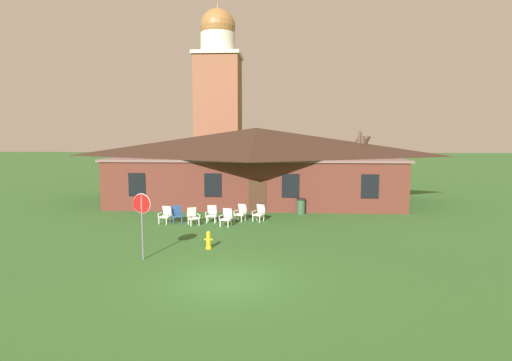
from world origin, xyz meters
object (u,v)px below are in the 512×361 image
object	(u,v)px
stop_sign	(142,213)
lawn_chair_far_side	(241,212)
trash_bin	(301,206)
lawn_chair_left_end	(193,216)
lawn_chair_by_porch	(166,214)
lawn_chair_middle	(212,214)
fire_hydrant	(209,240)
lawn_chair_near_door	(177,214)
lawn_chair_right_end	(227,217)
lawn_chair_under_eave	(259,213)

from	to	relation	value
stop_sign	lawn_chair_far_side	world-z (taller)	stop_sign
stop_sign	trash_bin	world-z (taller)	stop_sign
stop_sign	lawn_chair_left_end	bearing A→B (deg)	84.49
lawn_chair_by_porch	lawn_chair_far_side	size ratio (longest dim) A/B	1.00
lawn_chair_middle	fire_hydrant	bearing A→B (deg)	-81.91
lawn_chair_far_side	fire_hydrant	size ratio (longest dim) A/B	1.21
lawn_chair_near_door	lawn_chair_right_end	bearing A→B (deg)	-14.70
lawn_chair_right_end	fire_hydrant	xyz separation A→B (m)	(-0.19, -4.62, -0.12)
lawn_chair_by_porch	fire_hydrant	world-z (taller)	lawn_chair_by_porch
lawn_chair_under_eave	fire_hydrant	distance (m)	6.33
lawn_chair_middle	lawn_chair_right_end	xyz separation A→B (m)	(0.98, -0.94, 0.00)
lawn_chair_by_porch	lawn_chair_left_end	distance (m)	1.64
lawn_chair_by_porch	lawn_chair_under_eave	world-z (taller)	same
trash_bin	lawn_chair_far_side	bearing A→B (deg)	-147.54
lawn_chair_near_door	lawn_chair_far_side	size ratio (longest dim) A/B	1.00
lawn_chair_under_eave	lawn_chair_by_porch	bearing A→B (deg)	-170.16
lawn_chair_by_porch	trash_bin	size ratio (longest dim) A/B	0.98
fire_hydrant	lawn_chair_left_end	bearing A→B (deg)	109.72
lawn_chair_by_porch	lawn_chair_near_door	size ratio (longest dim) A/B	1.00
lawn_chair_by_porch	lawn_chair_middle	world-z (taller)	same
lawn_chair_left_end	lawn_chair_far_side	size ratio (longest dim) A/B	1.00
lawn_chair_left_end	lawn_chair_middle	distance (m)	1.20
stop_sign	lawn_chair_under_eave	distance (m)	8.97
stop_sign	lawn_chair_under_eave	size ratio (longest dim) A/B	2.80
lawn_chair_middle	lawn_chair_far_side	xyz separation A→B (m)	(1.64, 0.52, 0.00)
lawn_chair_by_porch	stop_sign	bearing A→B (deg)	-81.85
lawn_chair_left_end	lawn_chair_far_side	xyz separation A→B (m)	(2.57, 1.27, 0.00)
lawn_chair_by_porch	lawn_chair_under_eave	xyz separation A→B (m)	(5.25, 0.91, 0.00)
lawn_chair_left_end	lawn_chair_under_eave	world-z (taller)	same
lawn_chair_left_end	lawn_chair_near_door	bearing A→B (deg)	150.90
lawn_chair_right_end	lawn_chair_under_eave	world-z (taller)	same
lawn_chair_left_end	lawn_chair_middle	world-z (taller)	same
lawn_chair_far_side	trash_bin	world-z (taller)	trash_bin
fire_hydrant	trash_bin	distance (m)	9.45
stop_sign	lawn_chair_near_door	bearing A→B (deg)	93.30
lawn_chair_far_side	fire_hydrant	bearing A→B (deg)	-97.91
lawn_chair_middle	lawn_chair_far_side	size ratio (longest dim) A/B	1.00
lawn_chair_by_porch	lawn_chair_under_eave	bearing A→B (deg)	9.84
lawn_chair_under_eave	lawn_chair_left_end	bearing A→B (deg)	-161.44
lawn_chair_middle	lawn_chair_far_side	distance (m)	1.72
lawn_chair_left_end	lawn_chair_under_eave	size ratio (longest dim) A/B	1.00
lawn_chair_near_door	lawn_chair_left_end	world-z (taller)	same
lawn_chair_right_end	fire_hydrant	size ratio (longest dim) A/B	1.21
stop_sign	lawn_chair_by_porch	bearing A→B (deg)	98.15
lawn_chair_by_porch	trash_bin	xyz separation A→B (m)	(7.75, 3.23, -0.00)
lawn_chair_far_side	lawn_chair_near_door	bearing A→B (deg)	-169.12
lawn_chair_left_end	lawn_chair_under_eave	distance (m)	3.84
lawn_chair_left_end	lawn_chair_under_eave	bearing A→B (deg)	18.56
stop_sign	lawn_chair_far_side	distance (m)	8.55
lawn_chair_left_end	lawn_chair_middle	xyz separation A→B (m)	(0.93, 0.75, 0.00)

